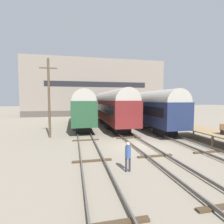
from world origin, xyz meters
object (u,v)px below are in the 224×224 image
Objects in this scene: train_car_green at (81,106)px; utility_pole at (49,97)px; train_car_navy at (146,107)px; train_car_maroon at (111,106)px; person_worker at (128,154)px.

train_car_green is 8.39m from utility_pole.
train_car_green is 0.95× the size of train_car_navy.
train_car_maroon is 4.57m from train_car_green.
person_worker is 0.20× the size of utility_pole.
train_car_navy is at bearing -21.23° from train_car_green.
person_worker is at bearing -99.01° from train_car_maroon.
person_worker is at bearing -116.75° from train_car_navy.
train_car_maroon is 10.55m from utility_pole.
train_car_navy is at bearing 63.25° from person_worker.
train_car_green is at bearing 158.77° from train_car_navy.
utility_pole reaches higher than train_car_green.
utility_pole is (-3.64, -7.44, 1.32)m from train_car_green.
utility_pole is (-5.46, 10.26, 3.31)m from person_worker.
train_car_maroon is at bearing -10.62° from train_car_green.
train_car_navy is 9.96× the size of person_worker.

